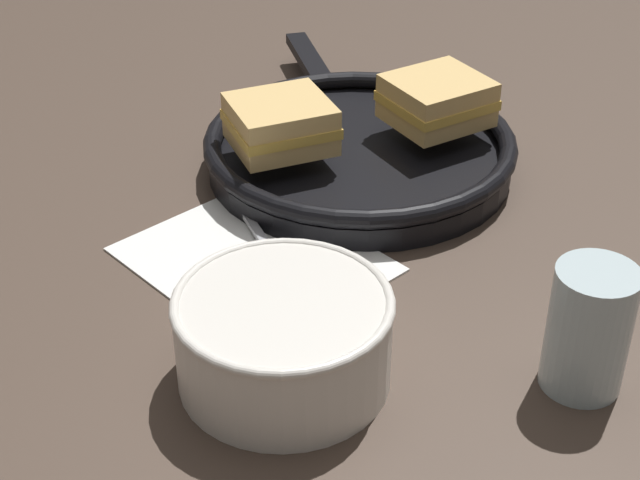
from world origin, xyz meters
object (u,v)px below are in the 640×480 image
(sandwich_near_right, at_px, (281,124))
(sandwich_near_left, at_px, (437,100))
(skillet, at_px, (359,150))
(drinking_glass, at_px, (589,329))
(spoon, at_px, (279,265))
(soup_bowl, at_px, (283,334))

(sandwich_near_right, bearing_deg, sandwich_near_left, 62.34)
(skillet, xyz_separation_m, drinking_glass, (0.33, -0.13, 0.03))
(sandwich_near_right, bearing_deg, skillet, 63.85)
(spoon, height_order, skillet, skillet)
(soup_bowl, xyz_separation_m, drinking_glass, (0.16, 0.15, 0.01))
(sandwich_near_left, xyz_separation_m, sandwich_near_right, (-0.08, -0.15, 0.00))
(soup_bowl, distance_m, drinking_glass, 0.22)
(spoon, distance_m, sandwich_near_right, 0.17)
(sandwich_near_right, bearing_deg, soup_bowl, -43.98)
(drinking_glass, bearing_deg, sandwich_near_right, 171.73)
(spoon, bearing_deg, soup_bowl, -18.64)
(sandwich_near_left, relative_size, drinking_glass, 1.14)
(drinking_glass, bearing_deg, skillet, 159.11)
(spoon, distance_m, sandwich_near_left, 0.26)
(soup_bowl, relative_size, sandwich_near_right, 1.33)
(spoon, relative_size, drinking_glass, 1.50)
(skillet, relative_size, sandwich_near_right, 3.36)
(skillet, height_order, sandwich_near_left, sandwich_near_left)
(sandwich_near_left, distance_m, sandwich_near_right, 0.16)
(soup_bowl, height_order, sandwich_near_right, sandwich_near_right)
(soup_bowl, xyz_separation_m, spoon, (-0.10, 0.09, -0.03))
(soup_bowl, distance_m, skillet, 0.33)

